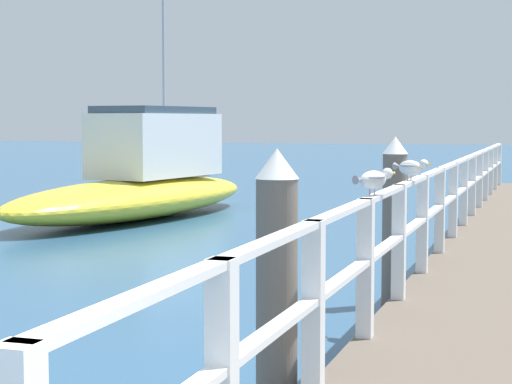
# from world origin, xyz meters

# --- Properties ---
(pier_railing) EXTENTS (0.12, 21.98, 1.07)m
(pier_railing) POSITION_xyz_m (-1.04, 11.73, 1.14)
(pier_railing) COLOR white
(pier_railing) RESTS_ON pier_deck
(dock_piling_near) EXTENTS (0.29, 0.29, 1.97)m
(dock_piling_near) POSITION_xyz_m (-1.42, 4.41, 0.99)
(dock_piling_near) COLOR #6B6056
(dock_piling_near) RESTS_ON ground_plane
(dock_piling_far) EXTENTS (0.29, 0.29, 1.97)m
(dock_piling_far) POSITION_xyz_m (-1.42, 9.03, 0.99)
(dock_piling_far) COLOR #6B6056
(dock_piling_far) RESTS_ON ground_plane
(seagull_foreground) EXTENTS (0.27, 0.44, 0.21)m
(seagull_foreground) POSITION_xyz_m (-1.03, 5.77, 1.69)
(seagull_foreground) COLOR white
(seagull_foreground) RESTS_ON pier_railing
(seagull_background) EXTENTS (0.42, 0.30, 0.21)m
(seagull_background) POSITION_xyz_m (-1.03, 7.67, 1.69)
(seagull_background) COLOR white
(seagull_background) RESTS_ON pier_railing
(boat_1) EXTENTS (2.69, 6.38, 7.57)m
(boat_1) POSITION_xyz_m (-13.33, 29.52, 0.40)
(boat_1) COLOR white
(boat_1) RESTS_ON ground_plane
(boat_4) EXTENTS (3.74, 8.50, 2.46)m
(boat_4) POSITION_xyz_m (-8.35, 16.75, 0.82)
(boat_4) COLOR gold
(boat_4) RESTS_ON ground_plane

